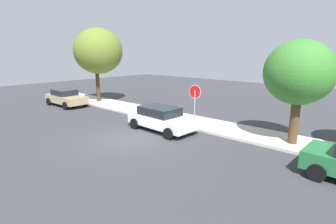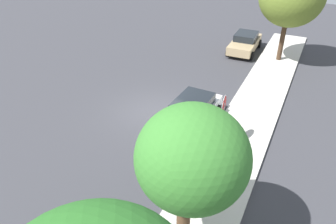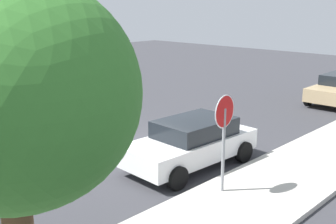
% 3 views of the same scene
% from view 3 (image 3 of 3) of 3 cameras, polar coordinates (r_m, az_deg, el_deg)
% --- Properties ---
extents(ground_plane, '(60.00, 60.00, 0.00)m').
position_cam_3_polar(ground_plane, '(14.40, -3.29, -4.64)').
color(ground_plane, '#38383D').
extents(sidewalk_curb, '(32.00, 2.69, 0.14)m').
position_cam_3_polar(sidewalk_curb, '(11.51, 13.99, -9.76)').
color(sidewalk_curb, beige).
rests_on(sidewalk_curb, ground_plane).
extents(stop_sign, '(0.82, 0.08, 2.61)m').
position_cam_3_polar(stop_sign, '(10.29, 7.61, -2.06)').
color(stop_sign, gray).
rests_on(stop_sign, ground_plane).
extents(parked_car_white, '(4.29, 2.16, 1.41)m').
position_cam_3_polar(parked_car_white, '(12.49, 3.20, -4.08)').
color(parked_car_white, white).
rests_on(parked_car_white, ground_plane).
extents(street_tree_far, '(3.25, 3.25, 5.14)m').
position_cam_3_polar(street_tree_far, '(5.77, -19.79, 2.06)').
color(street_tree_far, '#513823').
rests_on(street_tree_far, ground_plane).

